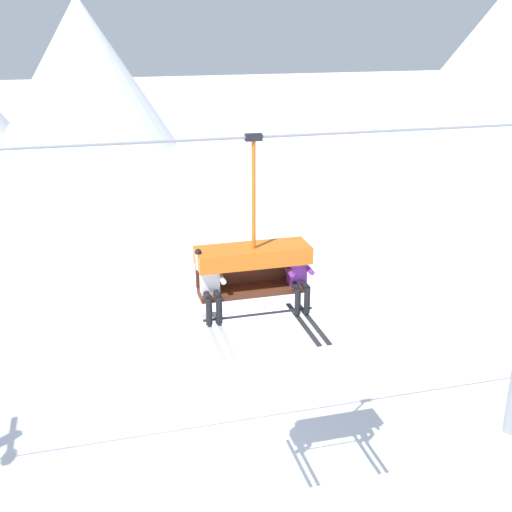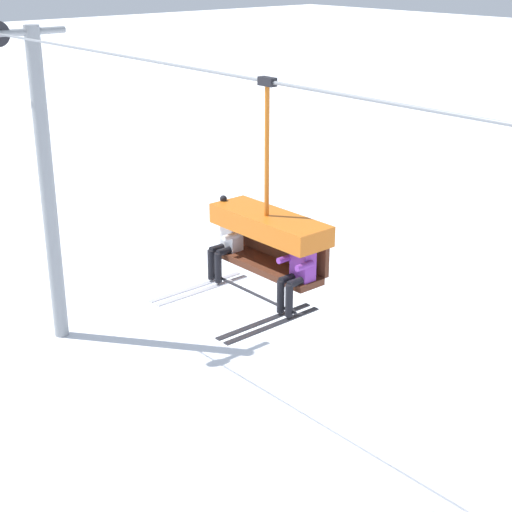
{
  "view_description": "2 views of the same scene",
  "coord_description": "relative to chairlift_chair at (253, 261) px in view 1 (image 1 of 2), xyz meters",
  "views": [
    {
      "loc": [
        -1.56,
        -10.98,
        9.4
      ],
      "look_at": [
        1.21,
        -0.69,
        5.41
      ],
      "focal_mm": 45.0,
      "sensor_mm": 36.0,
      "label": 1
    },
    {
      "loc": [
        9.27,
        -8.04,
        9.21
      ],
      "look_at": [
        1.13,
        -1.0,
        5.02
      ],
      "focal_mm": 55.0,
      "sensor_mm": 36.0,
      "label": 2
    }
  ],
  "objects": [
    {
      "name": "chairlift_chair",
      "position": [
        0.0,
        0.0,
        0.0
      ],
      "size": [
        2.02,
        0.74,
        3.15
      ],
      "color": "#512819"
    },
    {
      "name": "ground_plane",
      "position": [
        -1.14,
        0.73,
        -5.33
      ],
      "size": [
        200.0,
        200.0,
        0.0
      ],
      "primitive_type": "plane",
      "color": "white"
    },
    {
      "name": "skier_purple",
      "position": [
        0.8,
        -0.22,
        -0.31
      ],
      "size": [
        0.46,
        1.7,
        1.23
      ],
      "color": "purple"
    },
    {
      "name": "lift_cable",
      "position": [
        -1.09,
        -0.07,
        2.21
      ],
      "size": [
        17.42,
        0.05,
        0.05
      ],
      "color": "gray"
    },
    {
      "name": "skier_white",
      "position": [
        -0.8,
        -0.21,
        -0.29
      ],
      "size": [
        0.48,
        1.7,
        1.34
      ],
      "color": "silver"
    },
    {
      "name": "mountain_peak_central",
      "position": [
        -2.32,
        41.48,
        0.16
      ],
      "size": [
        13.67,
        13.67,
        10.98
      ],
      "color": "white",
      "rests_on": "ground_plane"
    }
  ]
}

